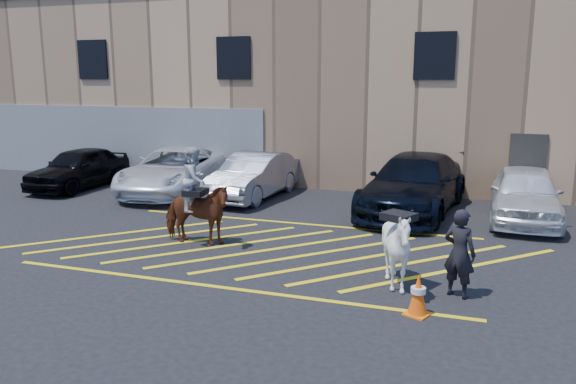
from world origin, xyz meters
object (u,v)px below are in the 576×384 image
(handler, at_px, (460,253))
(car_blue_suv, at_px, (414,184))
(car_white_pickup, at_px, (174,171))
(saddled_white, at_px, (398,248))
(car_black_suv, at_px, (79,168))
(mounted_bay, at_px, (196,206))
(traffic_cone, at_px, (418,294))
(car_silver_sedan, at_px, (254,176))
(car_white_suv, at_px, (525,194))

(handler, bearing_deg, car_blue_suv, -53.28)
(car_white_pickup, bearing_deg, saddled_white, -44.99)
(saddled_white, bearing_deg, car_black_suv, 152.58)
(mounted_bay, distance_m, traffic_cone, 6.00)
(handler, bearing_deg, saddled_white, 22.31)
(mounted_bay, bearing_deg, car_blue_suv, 47.80)
(car_silver_sedan, bearing_deg, car_white_suv, 1.23)
(car_black_suv, height_order, traffic_cone, car_black_suv)
(car_white_pickup, height_order, car_blue_suv, car_blue_suv)
(car_blue_suv, distance_m, saddled_white, 6.43)
(car_white_suv, distance_m, mounted_bay, 9.03)
(car_silver_sedan, distance_m, handler, 9.53)
(car_blue_suv, xyz_separation_m, saddled_white, (0.36, -6.42, -0.04))
(car_silver_sedan, xyz_separation_m, handler, (6.71, -6.77, 0.09))
(car_white_pickup, bearing_deg, car_silver_sedan, -5.68)
(car_silver_sedan, distance_m, car_blue_suv, 5.25)
(car_white_pickup, bearing_deg, traffic_cone, -47.65)
(car_white_suv, bearing_deg, saddled_white, -111.26)
(car_blue_suv, bearing_deg, saddled_white, -79.34)
(car_blue_suv, distance_m, handler, 6.62)
(car_black_suv, relative_size, car_silver_sedan, 0.97)
(car_white_suv, height_order, mounted_bay, mounted_bay)
(handler, distance_m, mounted_bay, 6.20)
(car_white_suv, xyz_separation_m, handler, (-1.56, -6.31, 0.06))
(car_silver_sedan, height_order, traffic_cone, car_silver_sedan)
(car_black_suv, height_order, handler, handler)
(car_silver_sedan, xyz_separation_m, mounted_bay, (0.68, -5.35, 0.22))
(car_black_suv, xyz_separation_m, car_silver_sedan, (6.61, 0.40, -0.00))
(car_white_pickup, height_order, handler, handler)
(car_blue_suv, bearing_deg, car_white_pickup, -174.34)
(car_white_pickup, relative_size, traffic_cone, 7.53)
(car_white_pickup, height_order, mounted_bay, mounted_bay)
(car_blue_suv, bearing_deg, car_black_suv, -172.15)
(handler, bearing_deg, car_white_pickup, -10.97)
(car_black_suv, distance_m, traffic_cone, 14.73)
(car_white_pickup, height_order, car_white_suv, car_white_pickup)
(car_white_pickup, distance_m, car_white_suv, 11.21)
(car_black_suv, bearing_deg, car_white_suv, 0.69)
(car_black_suv, distance_m, handler, 14.76)
(car_silver_sedan, xyz_separation_m, car_blue_suv, (5.24, -0.32, 0.11))
(car_blue_suv, xyz_separation_m, traffic_cone, (0.87, -7.52, -0.47))
(car_black_suv, distance_m, car_silver_sedan, 6.62)
(car_blue_suv, bearing_deg, traffic_cone, -75.99)
(traffic_cone, bearing_deg, car_blue_suv, 96.58)
(car_black_suv, xyz_separation_m, mounted_bay, (7.28, -4.94, 0.22))
(car_white_suv, relative_size, handler, 2.72)
(car_blue_suv, distance_m, car_white_suv, 3.04)
(car_black_suv, relative_size, car_white_suv, 0.96)
(car_white_pickup, relative_size, car_blue_suv, 0.95)
(handler, bearing_deg, mounted_bay, 10.59)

